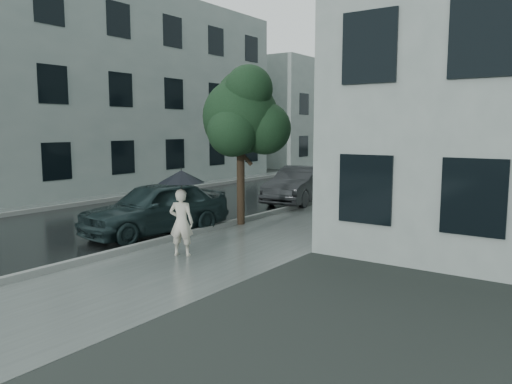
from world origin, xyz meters
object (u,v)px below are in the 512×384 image
Objects in this scene: car_near at (156,208)px; car_far at (300,185)px; pedestrian at (181,222)px; street_tree at (242,115)px; lamp_post at (357,127)px.

car_far is at bearing 96.66° from car_near.
car_near is (-2.24, 1.35, -0.05)m from pedestrian.
car_near is at bearing -113.46° from street_tree.
lamp_post is (-0.15, 8.83, -0.34)m from street_tree.
lamp_post is 11.62m from car_near.
lamp_post is 4.64m from car_far.
pedestrian is 2.61m from car_near.
lamp_post is at bearing 94.62° from car_near.
car_far is (0.35, 7.35, -0.03)m from car_near.
street_tree is at bearing -98.31° from pedestrian.
pedestrian is at bearing -21.65° from car_near.
street_tree is 0.92× the size of lamp_post.
street_tree is at bearing -94.44° from lamp_post.
pedestrian is 0.33× the size of street_tree.
pedestrian is 0.36× the size of car_far.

